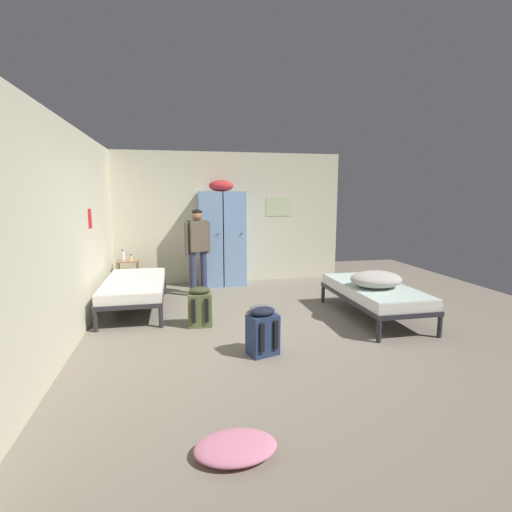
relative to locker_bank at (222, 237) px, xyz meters
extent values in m
plane|color=gray|center=(0.19, -2.72, -0.97)|extent=(9.58, 9.58, 0.00)
cube|color=beige|center=(0.19, 0.31, 0.35)|extent=(4.68, 0.06, 2.63)
cube|color=beige|center=(-2.12, -2.72, 0.35)|extent=(0.06, 5.99, 2.63)
cube|color=beige|center=(1.24, 0.28, 0.58)|extent=(0.55, 0.01, 0.40)
cube|color=red|center=(-2.09, -1.67, 0.48)|extent=(0.01, 0.20, 0.28)
cube|color=#7A9ECC|center=(-0.23, 0.00, -0.04)|extent=(0.44, 0.52, 1.85)
cylinder|color=black|center=(-0.11, -0.27, 0.08)|extent=(0.02, 0.03, 0.02)
cube|color=#7A9ECC|center=(0.23, 0.00, -0.04)|extent=(0.44, 0.52, 1.85)
cylinder|color=black|center=(0.35, -0.27, 0.08)|extent=(0.02, 0.03, 0.02)
ellipsoid|color=red|center=(0.00, 0.00, 0.99)|extent=(0.48, 0.36, 0.22)
cylinder|color=#99704C|center=(-1.97, -0.25, -0.69)|extent=(0.03, 0.03, 0.55)
cylinder|color=#99704C|center=(-1.62, -0.25, -0.69)|extent=(0.03, 0.03, 0.55)
cylinder|color=#99704C|center=(-1.97, 0.02, -0.69)|extent=(0.03, 0.03, 0.55)
cylinder|color=#99704C|center=(-1.62, 0.02, -0.69)|extent=(0.03, 0.03, 0.55)
cube|color=#99704C|center=(-1.79, -0.12, -0.78)|extent=(0.38, 0.30, 0.02)
cube|color=#99704C|center=(-1.79, -0.12, -0.41)|extent=(0.38, 0.30, 0.02)
cylinder|color=#28282D|center=(-1.96, -2.38, -0.83)|extent=(0.06, 0.06, 0.28)
cylinder|color=#28282D|center=(-1.12, -2.38, -0.83)|extent=(0.06, 0.06, 0.28)
cylinder|color=#28282D|center=(-1.96, -0.54, -0.83)|extent=(0.06, 0.06, 0.28)
cylinder|color=#28282D|center=(-1.12, -0.54, -0.83)|extent=(0.06, 0.06, 0.28)
cube|color=#28282D|center=(-1.54, -1.46, -0.66)|extent=(0.90, 1.90, 0.06)
cube|color=silver|center=(-1.54, -1.46, -0.56)|extent=(0.87, 1.84, 0.14)
cube|color=silver|center=(-1.54, -1.46, -0.48)|extent=(0.86, 1.82, 0.01)
cylinder|color=#28282D|center=(2.34, -1.64, -0.83)|extent=(0.06, 0.06, 0.28)
cylinder|color=#28282D|center=(1.50, -1.64, -0.83)|extent=(0.06, 0.06, 0.28)
cylinder|color=#28282D|center=(2.34, -3.48, -0.83)|extent=(0.06, 0.06, 0.28)
cylinder|color=#28282D|center=(1.50, -3.48, -0.83)|extent=(0.06, 0.06, 0.28)
cube|color=#28282D|center=(1.92, -2.56, -0.66)|extent=(0.90, 1.90, 0.06)
cube|color=silver|center=(1.92, -2.56, -0.56)|extent=(0.87, 1.84, 0.14)
cube|color=silver|center=(1.92, -2.56, -0.48)|extent=(0.86, 1.82, 0.01)
ellipsoid|color=#B7B2A8|center=(1.87, -2.70, -0.36)|extent=(0.74, 0.60, 0.23)
cylinder|color=#2D334C|center=(-0.42, -0.69, -0.57)|extent=(0.12, 0.12, 0.80)
cylinder|color=#2D334C|center=(-0.62, -0.77, -0.57)|extent=(0.12, 0.12, 0.80)
cube|color=brown|center=(-0.52, -0.73, 0.10)|extent=(0.38, 0.30, 0.54)
cylinder|color=brown|center=(-0.33, -0.66, 0.06)|extent=(0.08, 0.08, 0.56)
cylinder|color=brown|center=(-0.71, -0.81, 0.06)|extent=(0.08, 0.08, 0.56)
sphere|color=#936B4C|center=(-0.52, -0.73, 0.47)|extent=(0.19, 0.19, 0.19)
ellipsoid|color=black|center=(-0.52, -0.73, 0.51)|extent=(0.18, 0.18, 0.11)
cylinder|color=white|center=(-1.87, -0.10, -0.31)|extent=(0.06, 0.06, 0.18)
cylinder|color=#2666B2|center=(-1.87, -0.10, -0.21)|extent=(0.04, 0.04, 0.03)
cylinder|color=beige|center=(-1.72, -0.16, -0.35)|extent=(0.05, 0.05, 0.10)
cylinder|color=black|center=(-1.72, -0.16, -0.28)|extent=(0.03, 0.03, 0.03)
cube|color=navy|center=(0.03, -3.53, -0.74)|extent=(0.38, 0.33, 0.46)
ellipsoid|color=black|center=(-0.01, -3.39, -0.82)|extent=(0.25, 0.15, 0.20)
ellipsoid|color=black|center=(0.03, -3.53, -0.47)|extent=(0.34, 0.30, 0.10)
cube|color=black|center=(0.16, -3.63, -0.72)|extent=(0.06, 0.04, 0.32)
cube|color=black|center=(-0.01, -3.68, -0.72)|extent=(0.06, 0.04, 0.32)
cube|color=#566038|center=(-0.60, -2.42, -0.74)|extent=(0.33, 0.25, 0.46)
ellipsoid|color=#383D23|center=(-0.59, -2.27, -0.82)|extent=(0.24, 0.09, 0.20)
ellipsoid|color=#383D23|center=(-0.60, -2.42, -0.47)|extent=(0.30, 0.23, 0.10)
cube|color=black|center=(-0.52, -2.55, -0.72)|extent=(0.05, 0.03, 0.32)
cube|color=black|center=(-0.69, -2.55, -0.72)|extent=(0.05, 0.03, 0.32)
ellipsoid|color=slate|center=(0.38, -2.07, -0.91)|extent=(0.43, 0.51, 0.12)
ellipsoid|color=pink|center=(-0.53, -5.17, -0.91)|extent=(0.58, 0.41, 0.11)
camera|label=1|loc=(-0.89, -7.59, 0.82)|focal=27.16mm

